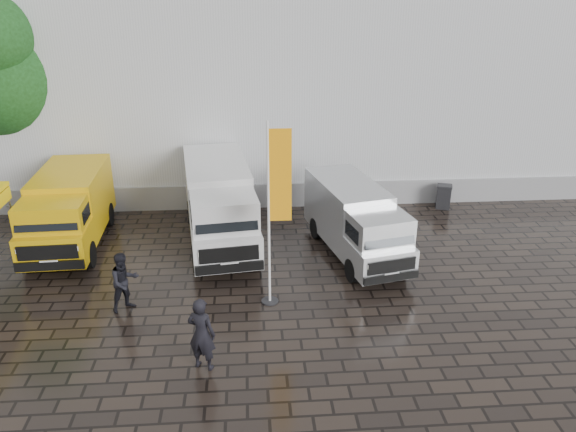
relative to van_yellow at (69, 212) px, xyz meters
name	(u,v)px	position (x,y,z in m)	size (l,w,h in m)	color
ground	(280,311)	(7.03, -4.82, -1.26)	(120.00, 120.00, 0.00)	black
exhibition_hall	(299,37)	(9.03, 11.18, 4.74)	(44.00, 16.00, 12.00)	silver
hall_plinth	(316,194)	(9.03, 3.13, -0.76)	(44.00, 0.15, 1.00)	gray
van_yellow	(69,212)	(0.00, 0.00, 0.00)	(2.11, 5.48, 2.53)	#CF9E0A
van_white	(219,206)	(5.20, -0.12, 0.12)	(2.12, 6.37, 2.76)	silver
van_silver	(355,223)	(9.79, -1.42, -0.09)	(1.81, 5.42, 2.35)	#B5B7BA
flagpole	(275,205)	(6.96, -4.31, 1.77)	(0.88, 0.50, 5.38)	black
wheelie_bin	(444,196)	(14.22, 2.52, -0.77)	(0.59, 0.59, 0.98)	black
person_front	(202,334)	(5.04, -7.19, -0.31)	(0.70, 0.46, 1.91)	black
person_tent	(124,282)	(2.70, -4.39, -0.39)	(0.85, 0.66, 1.75)	black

